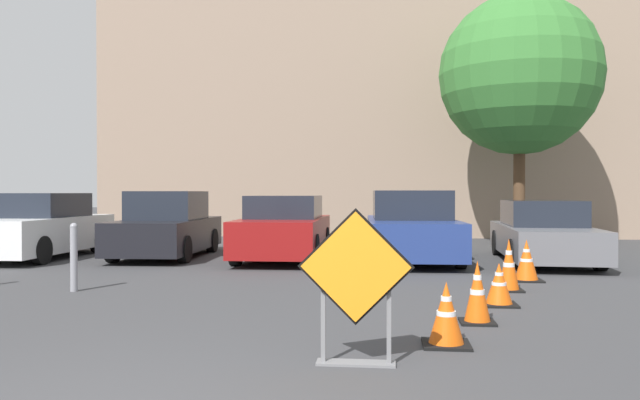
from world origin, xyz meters
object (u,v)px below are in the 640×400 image
(traffic_cone_nearest, at_px, (446,315))
(traffic_cone_second, at_px, (477,293))
(traffic_cone_third, at_px, (499,285))
(parked_car_nearest, at_px, (41,228))
(traffic_cone_fourth, at_px, (509,265))
(parked_car_fifth, at_px, (543,234))
(parked_car_second, at_px, (167,227))
(bollard_nearest, at_px, (74,255))
(parked_car_third, at_px, (284,230))
(road_closed_sign, at_px, (356,281))
(traffic_cone_fifth, at_px, (526,261))
(parked_car_fourth, at_px, (411,229))

(traffic_cone_nearest, relative_size, traffic_cone_second, 0.87)
(traffic_cone_third, height_order, parked_car_nearest, parked_car_nearest)
(traffic_cone_fourth, relative_size, parked_car_fifth, 0.17)
(traffic_cone_fourth, height_order, parked_car_second, parked_car_second)
(traffic_cone_second, xyz_separation_m, parked_car_nearest, (-9.18, 6.38, 0.34))
(traffic_cone_nearest, xyz_separation_m, bollard_nearest, (-5.43, 2.85, 0.25))
(parked_car_third, relative_size, parked_car_fifth, 0.88)
(traffic_cone_fourth, distance_m, bollard_nearest, 6.77)
(traffic_cone_fourth, distance_m, parked_car_third, 5.91)
(traffic_cone_third, bearing_deg, parked_car_second, 139.89)
(road_closed_sign, height_order, parked_car_nearest, parked_car_nearest)
(traffic_cone_third, bearing_deg, parked_car_fifth, 71.09)
(parked_car_third, bearing_deg, traffic_cone_fourth, 135.16)
(road_closed_sign, distance_m, traffic_cone_fifth, 6.23)
(parked_car_second, bearing_deg, parked_car_fourth, 175.38)
(traffic_cone_fourth, bearing_deg, parked_car_nearest, 158.80)
(traffic_cone_fourth, distance_m, parked_car_nearest, 10.74)
(traffic_cone_fourth, xyz_separation_m, parked_car_fifth, (1.53, 4.25, 0.23))
(traffic_cone_third, relative_size, parked_car_fifth, 0.12)
(parked_car_fourth, bearing_deg, parked_car_fifth, 178.90)
(parked_car_nearest, relative_size, parked_car_fourth, 0.94)
(parked_car_nearest, height_order, parked_car_fourth, parked_car_fourth)
(traffic_cone_nearest, bearing_deg, traffic_cone_third, 68.54)
(traffic_cone_third, bearing_deg, parked_car_nearest, 151.78)
(traffic_cone_fifth, height_order, parked_car_fourth, parked_car_fourth)
(traffic_cone_third, bearing_deg, road_closed_sign, -119.46)
(parked_car_second, height_order, parked_car_fifth, parked_car_second)
(parked_car_second, relative_size, parked_car_fifth, 0.87)
(bollard_nearest, bearing_deg, traffic_cone_second, -16.27)
(traffic_cone_nearest, height_order, parked_car_third, parked_car_third)
(traffic_cone_second, bearing_deg, parked_car_fifth, 70.77)
(traffic_cone_nearest, distance_m, parked_car_third, 8.28)
(parked_car_second, xyz_separation_m, bollard_nearest, (0.40, -5.18, -0.14))
(road_closed_sign, relative_size, traffic_cone_nearest, 2.18)
(traffic_cone_second, xyz_separation_m, parked_car_third, (-3.41, 6.60, 0.33))
(parked_car_third, bearing_deg, traffic_cone_nearest, 110.09)
(traffic_cone_third, relative_size, traffic_cone_fifth, 0.81)
(traffic_cone_nearest, relative_size, parked_car_fourth, 0.14)
(traffic_cone_fifth, distance_m, bollard_nearest, 7.50)
(traffic_cone_second, bearing_deg, traffic_cone_nearest, -112.29)
(bollard_nearest, bearing_deg, parked_car_second, 94.46)
(road_closed_sign, bearing_deg, parked_car_fifth, 67.05)
(traffic_cone_fifth, xyz_separation_m, parked_car_third, (-4.76, 2.94, 0.34))
(traffic_cone_second, relative_size, traffic_cone_fourth, 0.90)
(traffic_cone_third, distance_m, parked_car_fifth, 5.86)
(road_closed_sign, height_order, parked_car_fourth, parked_car_fourth)
(traffic_cone_third, distance_m, traffic_cone_fourth, 1.35)
(parked_car_nearest, xyz_separation_m, parked_car_third, (5.77, 0.22, -0.01))
(road_closed_sign, bearing_deg, traffic_cone_fourth, 64.15)
(road_closed_sign, relative_size, bollard_nearest, 1.31)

